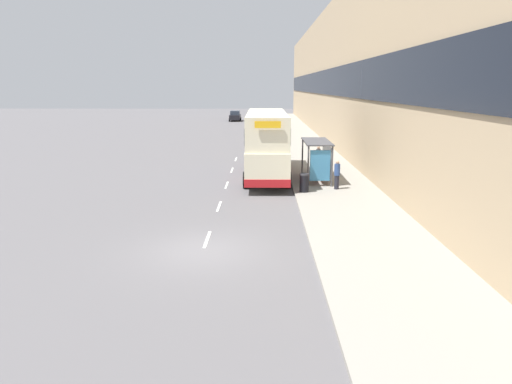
{
  "coord_description": "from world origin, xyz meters",
  "views": [
    {
      "loc": [
        2.16,
        -15.95,
        5.94
      ],
      "look_at": [
        1.78,
        14.05,
        -1.02
      ],
      "focal_mm": 32.0,
      "sensor_mm": 36.0,
      "label": 1
    }
  ],
  "objects": [
    {
      "name": "pedestrian_at_shelter",
      "position": [
        6.41,
        14.91,
        1.01
      ],
      "size": [
        0.34,
        0.34,
        1.71
      ],
      "color": "#23232D",
      "rests_on": "ground_plane"
    },
    {
      "name": "terrace_facade",
      "position": [
        10.49,
        38.5,
        7.09
      ],
      "size": [
        3.1,
        93.0,
        14.19
      ],
      "color": "tan",
      "rests_on": "ground_plane"
    },
    {
      "name": "ground_plane",
      "position": [
        0.0,
        0.0,
        0.0
      ],
      "size": [
        220.0,
        220.0,
        0.0
      ],
      "primitive_type": "plane",
      "color": "#5B595B"
    },
    {
      "name": "litter_bin",
      "position": [
        4.55,
        9.12,
        0.67
      ],
      "size": [
        0.55,
        0.55,
        1.05
      ],
      "color": "black",
      "rests_on": "ground_plane"
    },
    {
      "name": "pedestrian_1",
      "position": [
        6.2,
        16.32,
        0.99
      ],
      "size": [
        0.33,
        0.33,
        1.67
      ],
      "color": "#23232D",
      "rests_on": "ground_plane"
    },
    {
      "name": "lane_mark_2",
      "position": [
        0.0,
        11.5,
        0.01
      ],
      "size": [
        0.12,
        2.0,
        0.01
      ],
      "color": "silver",
      "rests_on": "ground_plane"
    },
    {
      "name": "pavement",
      "position": [
        6.5,
        38.5,
        0.07
      ],
      "size": [
        5.0,
        93.0,
        0.14
      ],
      "color": "gray",
      "rests_on": "ground_plane"
    },
    {
      "name": "lane_mark_4",
      "position": [
        0.0,
        21.75,
        0.01
      ],
      "size": [
        0.12,
        2.0,
        0.01
      ],
      "color": "silver",
      "rests_on": "ground_plane"
    },
    {
      "name": "car_0",
      "position": [
        2.19,
        44.72,
        0.84
      ],
      "size": [
        1.99,
        4.14,
        1.69
      ],
      "color": "#4C5156",
      "rests_on": "ground_plane"
    },
    {
      "name": "car_1",
      "position": [
        -2.54,
        64.8,
        0.87
      ],
      "size": [
        2.03,
        4.4,
        1.77
      ],
      "rotation": [
        0.0,
        0.0,
        3.14
      ],
      "color": "black",
      "rests_on": "ground_plane"
    },
    {
      "name": "pedestrian_2",
      "position": [
        6.5,
        9.86,
        1.0
      ],
      "size": [
        0.33,
        0.33,
        1.68
      ],
      "color": "#23232D",
      "rests_on": "ground_plane"
    },
    {
      "name": "lane_mark_0",
      "position": [
        0.0,
        1.26,
        0.01
      ],
      "size": [
        0.12,
        2.0,
        0.01
      ],
      "color": "silver",
      "rests_on": "ground_plane"
    },
    {
      "name": "lane_mark_1",
      "position": [
        0.0,
        6.38,
        0.01
      ],
      "size": [
        0.12,
        2.0,
        0.01
      ],
      "color": "silver",
      "rests_on": "ground_plane"
    },
    {
      "name": "lane_mark_3",
      "position": [
        0.0,
        16.62,
        0.01
      ],
      "size": [
        0.12,
        2.0,
        0.01
      ],
      "color": "silver",
      "rests_on": "ground_plane"
    },
    {
      "name": "double_decker_bus_near",
      "position": [
        2.47,
        14.1,
        2.29
      ],
      "size": [
        2.85,
        11.14,
        4.3
      ],
      "color": "beige",
      "rests_on": "ground_plane"
    },
    {
      "name": "bus_shelter",
      "position": [
        5.77,
        12.2,
        1.88
      ],
      "size": [
        1.6,
        4.2,
        2.48
      ],
      "color": "#4C4C51",
      "rests_on": "ground_plane"
    }
  ]
}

